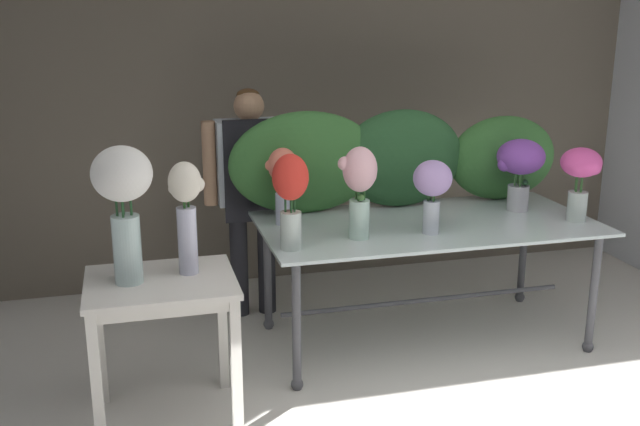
# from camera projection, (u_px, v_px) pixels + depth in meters

# --- Properties ---
(ground_plane) EXTENTS (7.07, 7.07, 0.00)m
(ground_plane) POSITION_uv_depth(u_px,v_px,m) (392.00, 357.00, 4.50)
(ground_plane) COLOR silver
(wall_back) EXTENTS (5.06, 0.12, 2.79)m
(wall_back) POSITION_uv_depth(u_px,v_px,m) (324.00, 96.00, 5.62)
(wall_back) COLOR #706656
(wall_back) RESTS_ON ground
(display_table_glass) EXTENTS (2.05, 1.03, 0.79)m
(display_table_glass) POSITION_uv_depth(u_px,v_px,m) (427.00, 238.00, 4.56)
(display_table_glass) COLOR silver
(display_table_glass) RESTS_ON ground
(side_table_white) EXTENTS (0.73, 0.60, 0.77)m
(side_table_white) POSITION_uv_depth(u_px,v_px,m) (162.00, 299.00, 3.65)
(side_table_white) COLOR silver
(side_table_white) RESTS_ON ground
(florist) EXTENTS (0.63, 0.24, 1.55)m
(florist) POSITION_uv_depth(u_px,v_px,m) (251.00, 179.00, 4.89)
(florist) COLOR #232328
(florist) RESTS_ON ground
(foliage_backdrop) EXTENTS (2.24, 0.28, 0.65)m
(foliage_backdrop) POSITION_uv_depth(u_px,v_px,m) (400.00, 160.00, 4.80)
(foliage_backdrop) COLOR #387033
(foliage_backdrop) RESTS_ON display_table_glass
(vase_lilac_roses) EXTENTS (0.22, 0.22, 0.43)m
(vase_lilac_roses) POSITION_uv_depth(u_px,v_px,m) (432.00, 186.00, 4.23)
(vase_lilac_roses) COLOR silver
(vase_lilac_roses) RESTS_ON display_table_glass
(vase_blush_peonies) EXTENTS (0.23, 0.19, 0.53)m
(vase_blush_peonies) POSITION_uv_depth(u_px,v_px,m) (360.00, 185.00, 4.13)
(vase_blush_peonies) COLOR silver
(vase_blush_peonies) RESTS_ON display_table_glass
(vase_scarlet_freesia) EXTENTS (0.20, 0.20, 0.53)m
(vase_scarlet_freesia) POSITION_uv_depth(u_px,v_px,m) (291.00, 193.00, 3.95)
(vase_scarlet_freesia) COLOR silver
(vase_scarlet_freesia) RESTS_ON display_table_glass
(vase_coral_dahlias) EXTENTS (0.20, 0.18, 0.47)m
(vase_coral_dahlias) POSITION_uv_depth(u_px,v_px,m) (283.00, 177.00, 4.41)
(vase_coral_dahlias) COLOR silver
(vase_coral_dahlias) RESTS_ON display_table_glass
(vase_violet_snapdragons) EXTENTS (0.32, 0.30, 0.46)m
(vase_violet_snapdragons) POSITION_uv_depth(u_px,v_px,m) (520.00, 164.00, 4.71)
(vase_violet_snapdragons) COLOR silver
(vase_violet_snapdragons) RESTS_ON display_table_glass
(vase_fuchsia_carnations) EXTENTS (0.24, 0.24, 0.46)m
(vase_fuchsia_carnations) POSITION_uv_depth(u_px,v_px,m) (581.00, 174.00, 4.48)
(vase_fuchsia_carnations) COLOR silver
(vase_fuchsia_carnations) RESTS_ON display_table_glass
(vase_white_roses_tall) EXTENTS (0.28, 0.28, 0.67)m
(vase_white_roses_tall) POSITION_uv_depth(u_px,v_px,m) (123.00, 197.00, 3.47)
(vase_white_roses_tall) COLOR silver
(vase_white_roses_tall) RESTS_ON side_table_white
(vase_cream_lisianthus_tall) EXTENTS (0.18, 0.16, 0.57)m
(vase_cream_lisianthus_tall) POSITION_uv_depth(u_px,v_px,m) (186.00, 210.00, 3.63)
(vase_cream_lisianthus_tall) COLOR silver
(vase_cream_lisianthus_tall) RESTS_ON side_table_white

